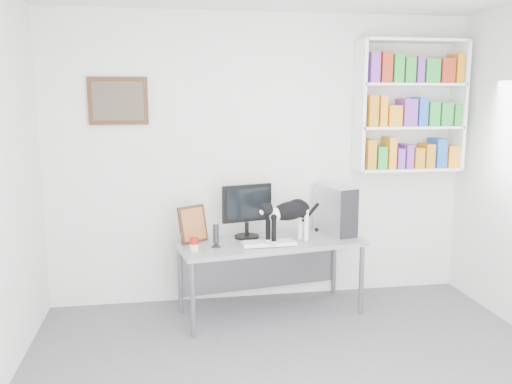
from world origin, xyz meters
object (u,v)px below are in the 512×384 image
at_px(monitor, 247,211).
at_px(keyboard, 269,243).
at_px(leaning_print, 193,223).
at_px(desk, 271,278).
at_px(soup_can, 194,244).
at_px(bookshelf, 410,106).
at_px(speaker, 216,235).
at_px(pc_tower, 335,210).
at_px(cat, 289,222).

xyz_separation_m(monitor, keyboard, (0.15, -0.28, -0.23)).
bearing_deg(leaning_print, keyboard, -50.99).
bearing_deg(leaning_print, monitor, -24.61).
height_order(desk, soup_can, soup_can).
distance_m(bookshelf, keyboard, 1.90).
bearing_deg(desk, keyboard, -118.30).
height_order(bookshelf, speaker, bookshelf).
height_order(pc_tower, soup_can, pc_tower).
distance_m(leaning_print, soup_can, 0.30).
relative_size(desk, keyboard, 3.51).
bearing_deg(cat, leaning_print, 136.10).
relative_size(bookshelf, soup_can, 11.23).
height_order(desk, monitor, monitor).
relative_size(bookshelf, desk, 0.76).
xyz_separation_m(soup_can, cat, (0.83, 0.09, 0.14)).
xyz_separation_m(bookshelf, monitor, (-1.59, -0.16, -0.92)).
height_order(monitor, pc_tower, monitor).
distance_m(bookshelf, leaning_print, 2.32).
relative_size(desk, pc_tower, 3.59).
xyz_separation_m(monitor, leaning_print, (-0.49, -0.07, -0.08)).
distance_m(monitor, leaning_print, 0.50).
xyz_separation_m(monitor, soup_can, (-0.49, -0.34, -0.19)).
bearing_deg(keyboard, desk, 68.86).
relative_size(bookshelf, pc_tower, 2.74).
distance_m(speaker, leaning_print, 0.28).
relative_size(desk, soup_can, 14.70).
xyz_separation_m(desk, speaker, (-0.50, -0.11, 0.44)).
height_order(keyboard, leaning_print, leaning_print).
bearing_deg(monitor, bookshelf, -8.68).
bearing_deg(soup_can, pc_tower, 15.19).
height_order(bookshelf, cat, bookshelf).
height_order(bookshelf, monitor, bookshelf).
bearing_deg(bookshelf, speaker, -167.35).
relative_size(keyboard, pc_tower, 1.02).
height_order(monitor, soup_can, monitor).
bearing_deg(soup_can, cat, 6.49).
xyz_separation_m(desk, cat, (0.14, -0.09, 0.53)).
bearing_deg(speaker, cat, 7.36).
distance_m(pc_tower, leaning_print, 1.33).
distance_m(speaker, soup_can, 0.21).
relative_size(leaning_print, cat, 0.53).
distance_m(keyboard, leaning_print, 0.69).
xyz_separation_m(leaning_print, soup_can, (-0.00, -0.28, -0.11)).
relative_size(bookshelf, cat, 1.97).
height_order(desk, leaning_print, leaning_print).
bearing_deg(bookshelf, leaning_print, -173.70).
bearing_deg(desk, leaning_print, 163.35).
xyz_separation_m(desk, pc_tower, (0.64, 0.17, 0.56)).
height_order(monitor, keyboard, monitor).
distance_m(desk, soup_can, 0.81).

